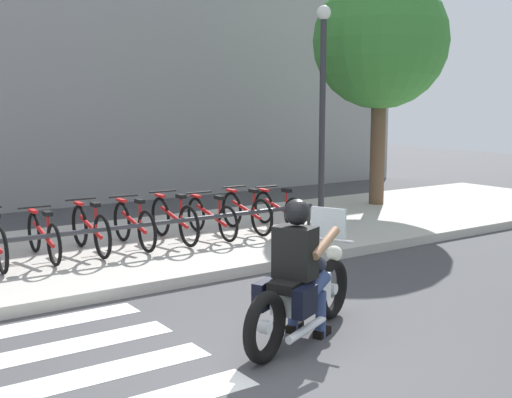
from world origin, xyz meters
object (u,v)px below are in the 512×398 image
(bicycle_3, at_px, (134,225))
(bicycle_5, at_px, (211,217))
(motorcycle, at_px, (302,293))
(rider, at_px, (299,259))
(tree_near_rack, at_px, (380,42))
(bicycle_6, at_px, (246,212))
(bicycle_4, at_px, (174,220))
(bicycle_1, at_px, (43,236))
(bicycle_7, at_px, (278,209))
(bike_rack, at_px, (170,223))
(bicycle_2, at_px, (90,229))
(street_lamp, at_px, (323,93))

(bicycle_3, relative_size, bicycle_5, 0.97)
(motorcycle, bearing_deg, rider, -158.05)
(bicycle_3, bearing_deg, rider, -92.02)
(motorcycle, height_order, tree_near_rack, tree_near_rack)
(bicycle_6, bearing_deg, bicycle_4, -179.99)
(bicycle_3, distance_m, tree_near_rack, 7.08)
(bicycle_1, xyz_separation_m, bicycle_7, (4.20, -0.00, -0.00))
(motorcycle, xyz_separation_m, bicycle_6, (2.18, 4.30, 0.03))
(bicycle_4, xyz_separation_m, bike_rack, (-0.35, -0.55, 0.06))
(bicycle_2, distance_m, bicycle_4, 1.40)
(bicycle_4, relative_size, bicycle_5, 1.01)
(bicycle_2, bearing_deg, bicycle_1, 179.90)
(bicycle_6, height_order, tree_near_rack, tree_near_rack)
(bicycle_2, bearing_deg, rider, -82.77)
(tree_near_rack, bearing_deg, rider, -140.22)
(bicycle_2, relative_size, bicycle_3, 1.01)
(motorcycle, xyz_separation_m, street_lamp, (4.40, 4.91, 2.10))
(bicycle_4, bearing_deg, bicycle_1, 179.96)
(rider, xyz_separation_m, bike_rack, (0.50, 3.77, -0.27))
(bike_rack, bearing_deg, bicycle_1, 162.42)
(bicycle_1, xyz_separation_m, bicycle_2, (0.70, -0.00, 0.02))
(motorcycle, bearing_deg, tree_near_rack, 39.94)
(bicycle_1, distance_m, street_lamp, 6.12)
(rider, relative_size, bicycle_4, 0.86)
(bike_rack, relative_size, street_lamp, 1.30)
(bicycle_1, height_order, tree_near_rack, tree_near_rack)
(bicycle_7, xyz_separation_m, street_lamp, (1.52, 0.61, 2.08))
(bicycle_1, xyz_separation_m, tree_near_rack, (7.66, 1.01, 3.18))
(street_lamp, distance_m, tree_near_rack, 2.27)
(bicycle_5, xyz_separation_m, tree_near_rack, (4.86, 1.01, 3.18))
(bicycle_2, bearing_deg, motorcycle, -81.80)
(bicycle_2, relative_size, tree_near_rack, 0.32)
(bicycle_2, height_order, street_lamp, street_lamp)
(bicycle_2, distance_m, bike_rack, 1.19)
(motorcycle, xyz_separation_m, bicycle_4, (0.78, 4.30, 0.04))
(bike_rack, xyz_separation_m, tree_near_rack, (5.91, 1.57, 3.09))
(bicycle_2, height_order, bicycle_7, bicycle_2)
(bicycle_7, distance_m, tree_near_rack, 4.80)
(bicycle_1, height_order, bicycle_7, bicycle_1)
(rider, relative_size, bicycle_3, 0.90)
(motorcycle, relative_size, bicycle_6, 1.25)
(rider, relative_size, bicycle_2, 0.89)
(bicycle_4, height_order, tree_near_rack, tree_near_rack)
(bicycle_5, bearing_deg, rider, -109.76)
(motorcycle, xyz_separation_m, tree_near_rack, (6.34, 5.31, 3.20))
(bicycle_3, height_order, bike_rack, bicycle_3)
(bicycle_7, bearing_deg, bicycle_3, -179.98)
(street_lamp, height_order, tree_near_rack, tree_near_rack)
(street_lamp, bearing_deg, bicycle_7, -157.99)
(bicycle_7, bearing_deg, bicycle_5, 179.97)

